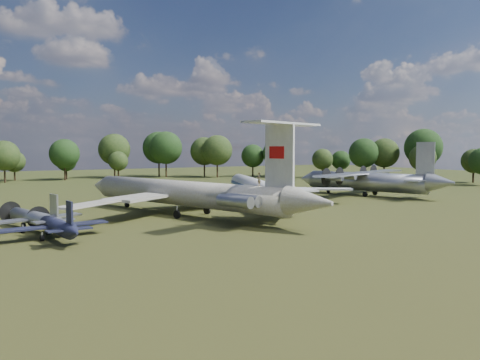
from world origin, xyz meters
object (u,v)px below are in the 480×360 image
small_prop_northwest (34,221)px  person_on_il62 (259,179)px  il62_airliner (183,198)px  an12_transport (366,184)px  small_prop_west (55,229)px  tu104_jet (257,192)px

small_prop_northwest → person_on_il62: person_on_il62 is taller
il62_airliner → small_prop_northwest: 20.17m
il62_airliner → an12_transport: il62_airliner is taller
small_prop_west → small_prop_northwest: 6.47m
tu104_jet → small_prop_northwest: tu104_jet is taller
small_prop_west → person_on_il62: person_on_il62 is taller
small_prop_west → small_prop_northwest: bearing=94.6°
il62_airliner → small_prop_west: (-18.35, -9.88, -1.33)m
il62_airliner → tu104_jet: size_ratio=1.14×
tu104_jet → an12_transport: (27.38, 3.16, 0.12)m
an12_transport → tu104_jet: bearing=166.3°
tu104_jet → an12_transport: an12_transport is taller
il62_airliner → small_prop_northwest: il62_airliner is taller
small_prop_west → person_on_il62: (23.18, -2.98, 4.65)m
an12_transport → person_on_il62: person_on_il62 is taller
il62_airliner → person_on_il62: bearing=-90.0°
tu104_jet → person_on_il62: (-10.10, -17.31, 3.58)m
an12_transport → small_prop_west: size_ratio=2.30×
small_prop_west → person_on_il62: 23.83m
tu104_jet → small_prop_west: bearing=-138.9°
small_prop_west → small_prop_northwest: small_prop_northwest is taller
tu104_jet → person_on_il62: person_on_il62 is taller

